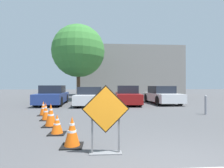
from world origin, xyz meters
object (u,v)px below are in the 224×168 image
object	(u,v)px
road_closed_sign	(106,116)
traffic_cone_nearest	(72,132)
traffic_cone_second	(57,124)
parked_car_second	(90,97)
traffic_cone_fourth	(46,112)
parked_car_fourth	(162,95)
parked_car_nearest	(53,96)
parked_car_third	(127,96)
bollard_nearest	(206,104)
traffic_cone_third	(51,115)
traffic_cone_fifth	(43,108)

from	to	relation	value
road_closed_sign	traffic_cone_nearest	xyz separation A→B (m)	(-0.79, 0.53, -0.47)
traffic_cone_second	parked_car_second	bearing A→B (deg)	85.91
traffic_cone_fourth	parked_car_fourth	size ratio (longest dim) A/B	0.17
traffic_cone_fourth	parked_car_second	size ratio (longest dim) A/B	0.17
parked_car_nearest	parked_car_third	distance (m)	5.66
bollard_nearest	parked_car_third	bearing A→B (deg)	122.08
traffic_cone_third	bollard_nearest	distance (m)	7.29
traffic_cone_nearest	bollard_nearest	distance (m)	7.22
parked_car_third	parked_car_fourth	xyz separation A→B (m)	(2.83, 0.26, -0.00)
traffic_cone_third	traffic_cone_fourth	bearing A→B (deg)	114.90
traffic_cone_third	parked_car_second	distance (m)	6.69
traffic_cone_second	bollard_nearest	size ratio (longest dim) A/B	0.62
parked_car_nearest	bollard_nearest	size ratio (longest dim) A/B	4.54
traffic_cone_nearest	parked_car_fourth	world-z (taller)	parked_car_fourth
traffic_cone_fourth	traffic_cone_fifth	distance (m)	1.27
traffic_cone_third	bollard_nearest	bearing A→B (deg)	16.02
road_closed_sign	traffic_cone_third	bearing A→B (deg)	125.36
traffic_cone_third	parked_car_nearest	world-z (taller)	parked_car_nearest
traffic_cone_second	parked_car_third	bearing A→B (deg)	67.31
traffic_cone_nearest	parked_car_nearest	world-z (taller)	parked_car_nearest
traffic_cone_second	traffic_cone_nearest	bearing A→B (deg)	-60.59
parked_car_nearest	bollard_nearest	bearing A→B (deg)	147.85
traffic_cone_third	traffic_cone_fourth	xyz separation A→B (m)	(-0.51, 1.11, -0.04)
parked_car_fourth	parked_car_third	bearing A→B (deg)	2.22
road_closed_sign	traffic_cone_fifth	distance (m)	5.71
road_closed_sign	bollard_nearest	distance (m)	6.93
road_closed_sign	traffic_cone_third	world-z (taller)	road_closed_sign
parked_car_nearest	parked_car_third	xyz separation A→B (m)	(5.66, -0.03, -0.02)
traffic_cone_third	parked_car_fourth	world-z (taller)	parked_car_fourth
traffic_cone_second	parked_car_third	size ratio (longest dim) A/B	0.13
traffic_cone_fourth	parked_car_nearest	world-z (taller)	parked_car_nearest
traffic_cone_third	parked_car_nearest	bearing A→B (deg)	104.41
bollard_nearest	traffic_cone_nearest	bearing A→B (deg)	-145.15
road_closed_sign	parked_car_third	size ratio (longest dim) A/B	0.32
traffic_cone_nearest	parked_car_third	size ratio (longest dim) A/B	0.16
bollard_nearest	parked_car_second	bearing A→B (deg)	142.51
parked_car_third	bollard_nearest	bearing A→B (deg)	125.59
road_closed_sign	parked_car_third	world-z (taller)	road_closed_sign
parked_car_fourth	bollard_nearest	world-z (taller)	parked_car_fourth
traffic_cone_second	traffic_cone_fifth	world-z (taller)	traffic_cone_fifth
traffic_cone_nearest	traffic_cone_fourth	distance (m)	3.59
traffic_cone_fifth	traffic_cone_fourth	bearing A→B (deg)	-68.20
road_closed_sign	traffic_cone_second	distance (m)	2.22
traffic_cone_nearest	parked_car_second	world-z (taller)	parked_car_second
traffic_cone_fourth	parked_car_second	world-z (taller)	parked_car_second
traffic_cone_nearest	traffic_cone_second	size ratio (longest dim) A/B	1.21
road_closed_sign	parked_car_third	distance (m)	9.90
parked_car_nearest	traffic_cone_third	bearing A→B (deg)	102.18
traffic_cone_fourth	traffic_cone_fifth	xyz separation A→B (m)	(-0.47, 1.18, -0.02)
traffic_cone_second	traffic_cone_third	world-z (taller)	traffic_cone_third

